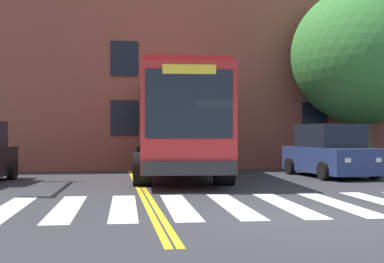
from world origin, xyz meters
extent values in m
plane|color=#303033|center=(0.00, 0.00, 0.00)|extent=(120.00, 120.00, 0.00)
cube|color=white|center=(-5.54, 1.82, 0.00)|extent=(0.64, 4.03, 0.01)
cube|color=white|center=(-4.40, 1.79, 0.00)|extent=(0.64, 4.03, 0.01)
cube|color=white|center=(-3.27, 1.76, 0.00)|extent=(0.64, 4.03, 0.01)
cube|color=white|center=(-2.13, 1.73, 0.00)|extent=(0.64, 4.03, 0.01)
cube|color=white|center=(-1.00, 1.69, 0.00)|extent=(0.64, 4.03, 0.01)
cube|color=white|center=(0.14, 1.66, 0.00)|extent=(0.64, 4.03, 0.01)
cube|color=white|center=(1.27, 1.63, 0.00)|extent=(0.64, 4.03, 0.01)
cube|color=gold|center=(-2.78, 15.69, 0.00)|extent=(0.12, 36.00, 0.01)
cube|color=gold|center=(-2.62, 15.69, 0.00)|extent=(0.12, 36.00, 0.01)
cube|color=#B22323|center=(-1.22, 9.31, 1.90)|extent=(3.16, 10.64, 2.90)
cube|color=black|center=(0.02, 9.23, 2.19)|extent=(0.67, 9.64, 1.05)
cube|color=black|center=(-2.46, 9.39, 2.19)|extent=(0.67, 9.64, 1.05)
cube|color=black|center=(-1.57, 4.06, 2.25)|extent=(2.21, 0.17, 1.74)
cube|color=yellow|center=(-1.57, 4.06, 3.12)|extent=(1.35, 0.12, 0.24)
cube|color=#232326|center=(-1.57, 4.03, 0.63)|extent=(2.41, 0.26, 0.36)
cube|color=maroon|center=(-1.22, 9.31, 3.43)|extent=(2.98, 10.21, 0.16)
cylinder|color=black|center=(-0.27, 5.98, 0.48)|extent=(0.62, 1.00, 0.96)
cylinder|color=black|center=(-2.61, 6.14, 0.48)|extent=(0.62, 1.00, 0.96)
cylinder|color=black|center=(0.11, 11.59, 0.48)|extent=(0.62, 1.00, 0.96)
cylinder|color=black|center=(-2.23, 11.75, 0.48)|extent=(0.62, 1.00, 0.96)
cylinder|color=black|center=(0.19, 12.69, 0.48)|extent=(0.62, 1.00, 0.96)
cylinder|color=black|center=(-2.16, 12.84, 0.48)|extent=(0.62, 1.00, 0.96)
cylinder|color=black|center=(-6.68, 8.80, 0.30)|extent=(0.29, 0.62, 0.60)
cube|color=navy|center=(4.02, 8.40, 0.59)|extent=(2.12, 4.33, 0.85)
cube|color=black|center=(4.01, 8.44, 1.42)|extent=(1.78, 2.43, 0.80)
cube|color=white|center=(4.72, 6.33, 0.68)|extent=(0.20, 0.06, 0.14)
cube|color=white|center=(3.66, 6.25, 0.68)|extent=(0.20, 0.06, 0.14)
cylinder|color=black|center=(5.03, 7.18, 0.30)|extent=(0.27, 0.62, 0.60)
cylinder|color=black|center=(3.22, 7.03, 0.30)|extent=(0.27, 0.62, 0.60)
cylinder|color=black|center=(4.81, 9.77, 0.30)|extent=(0.27, 0.62, 0.60)
cylinder|color=black|center=(3.00, 9.62, 0.30)|extent=(0.27, 0.62, 0.60)
cube|color=white|center=(-1.59, 18.38, 0.72)|extent=(2.06, 4.75, 1.02)
cube|color=black|center=(-1.58, 18.42, 1.73)|extent=(1.82, 2.96, 1.01)
cube|color=white|center=(-1.07, 15.99, 0.82)|extent=(0.20, 0.05, 0.14)
cube|color=white|center=(-2.23, 16.02, 0.82)|extent=(0.20, 0.05, 0.14)
cylinder|color=black|center=(-0.63, 16.89, 0.38)|extent=(0.24, 0.77, 0.76)
cylinder|color=black|center=(-2.62, 16.95, 0.38)|extent=(0.24, 0.77, 0.76)
cylinder|color=black|center=(-0.56, 19.80, 0.38)|extent=(0.24, 0.77, 0.76)
cylinder|color=black|center=(-2.54, 19.86, 0.38)|extent=(0.24, 0.77, 0.76)
cylinder|color=brown|center=(6.55, 10.90, 1.14)|extent=(0.60, 0.60, 2.28)
ellipsoid|color=#387A33|center=(6.55, 10.90, 4.64)|extent=(8.32, 8.33, 5.55)
cube|color=brown|center=(1.04, 15.95, 4.26)|extent=(30.08, 7.04, 8.51)
cube|color=black|center=(-2.97, 12.40, 2.13)|extent=(1.10, 0.06, 1.40)
cube|color=black|center=(5.05, 12.40, 2.13)|extent=(1.10, 0.06, 1.40)
cube|color=black|center=(-2.97, 12.40, 4.51)|extent=(1.10, 0.06, 1.40)
cube|color=black|center=(5.05, 12.40, 4.51)|extent=(1.10, 0.06, 1.40)
camera|label=1|loc=(-3.54, -9.20, 1.51)|focal=50.00mm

